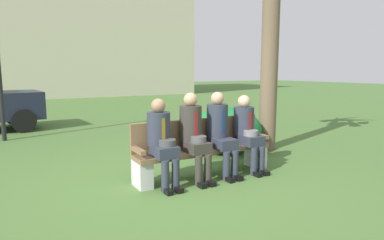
{
  "coord_description": "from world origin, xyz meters",
  "views": [
    {
      "loc": [
        -2.34,
        -4.31,
        1.67
      ],
      "look_at": [
        0.4,
        0.48,
        0.85
      ],
      "focal_mm": 31.27,
      "sensor_mm": 36.0,
      "label": 1
    }
  ],
  "objects": [
    {
      "name": "ground_plane",
      "position": [
        0.0,
        0.0,
        0.0
      ],
      "size": [
        80.0,
        80.0,
        0.0
      ],
      "primitive_type": "plane",
      "color": "#496D32"
    },
    {
      "name": "park_bench",
      "position": [
        0.4,
        0.14,
        0.44
      ],
      "size": [
        2.31,
        0.44,
        0.9
      ],
      "color": "brown",
      "rests_on": "ground"
    },
    {
      "name": "seated_man_leftmost",
      "position": [
        -0.38,
        0.01,
        0.71
      ],
      "size": [
        0.34,
        0.72,
        1.27
      ],
      "color": "#2D3342",
      "rests_on": "ground"
    },
    {
      "name": "seated_man_centerleft",
      "position": [
        0.15,
        0.01,
        0.74
      ],
      "size": [
        0.34,
        0.72,
        1.34
      ],
      "color": "#38332D",
      "rests_on": "ground"
    },
    {
      "name": "seated_man_centerright",
      "position": [
        0.65,
        0.02,
        0.74
      ],
      "size": [
        0.34,
        0.72,
        1.33
      ],
      "color": "#2D3342",
      "rests_on": "ground"
    },
    {
      "name": "seated_man_rightmost",
      "position": [
        1.18,
        0.01,
        0.7
      ],
      "size": [
        0.34,
        0.72,
        1.26
      ],
      "color": "#2D3342",
      "rests_on": "ground"
    },
    {
      "name": "shrub_near_bench",
      "position": [
        1.6,
        1.18,
        0.46
      ],
      "size": [
        1.49,
        1.36,
        0.93
      ],
      "primitive_type": "ellipsoid",
      "color": "#196D30",
      "rests_on": "ground"
    },
    {
      "name": "building_backdrop",
      "position": [
        2.09,
        21.25,
        5.56
      ],
      "size": [
        16.4,
        9.34,
        11.07
      ],
      "color": "beige",
      "rests_on": "ground"
    }
  ]
}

